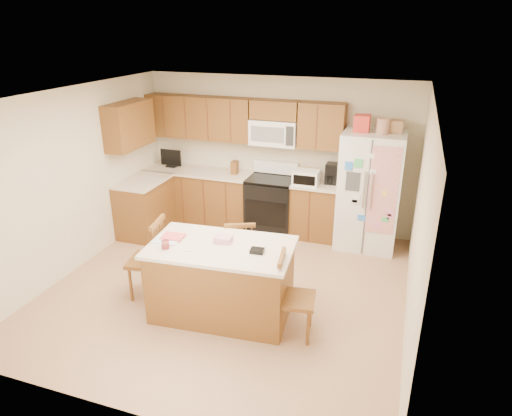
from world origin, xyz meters
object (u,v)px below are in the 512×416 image
(refrigerator, at_px, (370,190))
(island, at_px, (222,280))
(stove, at_px, (271,203))
(windsor_chair_right, at_px, (294,298))
(windsor_chair_left, at_px, (149,260))
(windsor_chair_back, at_px, (240,254))

(refrigerator, distance_m, island, 2.85)
(stove, bearing_deg, windsor_chair_right, -67.96)
(refrigerator, height_order, windsor_chair_right, refrigerator)
(island, xyz_separation_m, windsor_chair_left, (-1.02, 0.08, 0.04))
(refrigerator, bearing_deg, island, -120.41)
(refrigerator, distance_m, windsor_chair_left, 3.42)
(refrigerator, relative_size, island, 1.18)
(windsor_chair_left, bearing_deg, windsor_chair_back, 30.79)
(island, relative_size, windsor_chair_right, 1.75)
(stove, distance_m, refrigerator, 1.63)
(stove, xyz_separation_m, refrigerator, (1.57, -0.06, 0.45))
(refrigerator, distance_m, windsor_chair_right, 2.64)
(island, bearing_deg, windsor_chair_right, -7.41)
(windsor_chair_back, bearing_deg, refrigerator, 50.38)
(windsor_chair_left, height_order, windsor_chair_back, windsor_chair_left)
(windsor_chair_back, distance_m, windsor_chair_right, 1.23)
(stove, height_order, windsor_chair_back, stove)
(windsor_chair_left, xyz_separation_m, windsor_chair_back, (1.00, 0.60, -0.05))
(windsor_chair_back, relative_size, windsor_chair_right, 0.97)
(island, distance_m, windsor_chair_back, 0.68)
(windsor_chair_back, bearing_deg, stove, 93.86)
(stove, bearing_deg, windsor_chair_back, -86.14)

